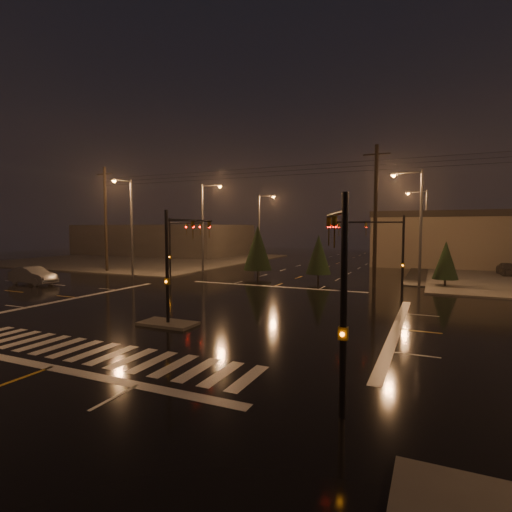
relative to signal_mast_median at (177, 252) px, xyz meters
The scene contains 23 objects.
ground 4.85m from the signal_mast_median, 90.00° to the left, with size 140.00×140.00×0.00m, color black.
sidewalk_nw 44.80m from the signal_mast_median, 132.21° to the left, with size 36.00×36.00×0.12m, color #484641.
median_island 3.79m from the signal_mast_median, 90.00° to the right, with size 3.00×1.60×0.15m, color #484641.
crosswalk 7.01m from the signal_mast_median, 90.00° to the right, with size 15.00×2.60×0.01m, color beige.
stop_bar_near 8.77m from the signal_mast_median, 90.00° to the right, with size 16.00×0.50×0.01m, color beige.
stop_bar_far 14.56m from the signal_mast_median, 90.00° to the left, with size 16.00×0.50×0.01m, color beige.
commercial_block 57.07m from the signal_mast_median, 127.83° to the left, with size 30.00×18.00×5.60m, color #393633.
signal_mast_median is the anchor object (origin of this frame).
signal_mast_ne 16.27m from the signal_mast_median, 54.28° to the left, with size 4.84×1.86×6.00m.
signal_mast_nw 16.27m from the signal_mast_median, 125.72° to the left, with size 4.84×1.86×6.00m.
signal_mast_se 12.22m from the signal_mast_median, 33.15° to the right, with size 1.55×3.87×6.00m.
streetlight_1 23.94m from the signal_mast_median, 117.96° to the left, with size 2.77×0.32×10.00m.
streetlight_2 38.78m from the signal_mast_median, 106.79° to the left, with size 2.77×0.32×10.00m.
streetlight_3 22.20m from the signal_mast_median, 59.61° to the left, with size 2.77×0.32×10.00m.
streetlight_4 40.69m from the signal_mast_median, 74.03° to the left, with size 2.77×0.32×10.00m.
streetlight_5 21.53m from the signal_mast_median, 138.30° to the left, with size 0.32×2.77×10.00m.
utility_pole_0 27.95m from the signal_mast_median, 142.19° to the left, with size 2.20×0.32×12.00m.
utility_pole_1 19.00m from the signal_mast_median, 64.89° to the left, with size 2.20×0.32×12.00m.
conifer_0 24.01m from the signal_mast_median, 55.65° to the left, with size 2.09×2.09×3.96m.
conifer_3 20.48m from the signal_mast_median, 101.77° to the left, with size 2.96×2.96×5.33m.
conifer_4 19.26m from the signal_mast_median, 82.29° to the left, with size 2.38×2.38×4.42m.
car_parked 37.06m from the signal_mast_median, 57.63° to the left, with size 1.71×4.25×1.45m, color black.
car_crossing 21.51m from the signal_mast_median, 162.29° to the left, with size 1.67×4.80×1.58m, color slate.
Camera 1 is at (12.64, -20.88, 5.08)m, focal length 28.00 mm.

